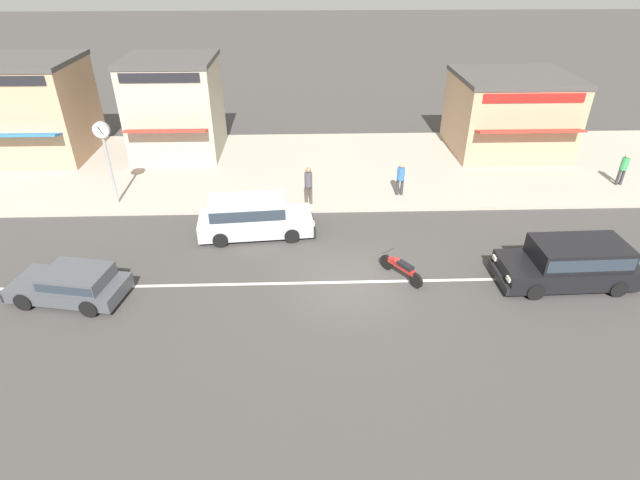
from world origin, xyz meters
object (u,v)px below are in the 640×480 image
(minivan_silver_3, at_px, (252,216))
(street_clock, at_px, (104,143))
(hatchback_dark_grey_1, at_px, (72,283))
(motorcycle_0, at_px, (401,267))
(pedestrian_by_shop, at_px, (624,167))
(minivan_black_0, at_px, (572,261))
(shopfront_mid_block, at_px, (175,106))
(pedestrian_mid_kerb, at_px, (401,177))
(pedestrian_near_clock, at_px, (308,183))
(shopfront_far_kios, at_px, (37,108))
(shopfront_corner_warung, at_px, (509,113))

(minivan_silver_3, distance_m, street_clock, 7.21)
(hatchback_dark_grey_1, height_order, motorcycle_0, hatchback_dark_grey_1)
(pedestrian_by_shop, bearing_deg, hatchback_dark_grey_1, -160.80)
(minivan_black_0, height_order, shopfront_mid_block, shopfront_mid_block)
(minivan_black_0, relative_size, minivan_silver_3, 1.00)
(hatchback_dark_grey_1, relative_size, pedestrian_mid_kerb, 2.61)
(pedestrian_near_clock, bearing_deg, pedestrian_mid_kerb, 10.46)
(motorcycle_0, height_order, shopfront_mid_block, shopfront_mid_block)
(pedestrian_near_clock, distance_m, pedestrian_mid_kerb, 4.28)
(pedestrian_mid_kerb, distance_m, shopfront_far_kios, 19.34)
(shopfront_corner_warung, distance_m, shopfront_mid_block, 18.01)
(pedestrian_by_shop, relative_size, shopfront_far_kios, 0.28)
(hatchback_dark_grey_1, height_order, minivan_silver_3, minivan_silver_3)
(street_clock, relative_size, pedestrian_by_shop, 2.36)
(hatchback_dark_grey_1, distance_m, pedestrian_mid_kerb, 14.08)
(shopfront_far_kios, bearing_deg, minivan_black_0, -28.56)
(minivan_silver_3, height_order, pedestrian_mid_kerb, pedestrian_mid_kerb)
(pedestrian_by_shop, bearing_deg, shopfront_mid_block, 166.89)
(pedestrian_mid_kerb, height_order, pedestrian_by_shop, pedestrian_by_shop)
(pedestrian_mid_kerb, bearing_deg, pedestrian_near_clock, -169.54)
(minivan_black_0, xyz_separation_m, street_clock, (-17.52, 6.47, 2.10))
(minivan_black_0, bearing_deg, pedestrian_near_clock, 145.78)
(shopfront_corner_warung, bearing_deg, pedestrian_by_shop, -50.77)
(hatchback_dark_grey_1, xyz_separation_m, pedestrian_by_shop, (22.86, 7.96, 0.47))
(minivan_silver_3, bearing_deg, motorcycle_0, -30.88)
(motorcycle_0, bearing_deg, pedestrian_mid_kerb, 80.69)
(minivan_black_0, distance_m, pedestrian_by_shop, 9.72)
(pedestrian_by_shop, bearing_deg, minivan_silver_3, -167.23)
(hatchback_dark_grey_1, xyz_separation_m, shopfront_mid_block, (0.89, 13.08, 2.10))
(pedestrian_near_clock, bearing_deg, hatchback_dark_grey_1, -140.79)
(minivan_silver_3, bearing_deg, hatchback_dark_grey_1, -144.14)
(hatchback_dark_grey_1, bearing_deg, street_clock, 95.92)
(hatchback_dark_grey_1, distance_m, street_clock, 7.25)
(minivan_black_0, bearing_deg, motorcycle_0, 175.58)
(pedestrian_near_clock, distance_m, shopfront_mid_block, 9.76)
(pedestrian_near_clock, relative_size, shopfront_mid_block, 0.33)
(minivan_black_0, relative_size, shopfront_mid_block, 0.91)
(hatchback_dark_grey_1, distance_m, minivan_silver_3, 6.92)
(motorcycle_0, xyz_separation_m, shopfront_far_kios, (-17.35, 12.14, 2.27))
(shopfront_corner_warung, height_order, shopfront_mid_block, shopfront_mid_block)
(pedestrian_near_clock, bearing_deg, shopfront_corner_warung, 30.11)
(motorcycle_0, height_order, pedestrian_mid_kerb, pedestrian_mid_kerb)
(shopfront_corner_warung, bearing_deg, pedestrian_near_clock, -149.89)
(minivan_silver_3, height_order, shopfront_mid_block, shopfront_mid_block)
(minivan_black_0, bearing_deg, shopfront_corner_warung, 80.53)
(minivan_black_0, xyz_separation_m, shopfront_far_kios, (-23.12, 12.58, 1.85))
(pedestrian_mid_kerb, distance_m, shopfront_corner_warung, 8.90)
(hatchback_dark_grey_1, bearing_deg, motorcycle_0, 4.14)
(shopfront_corner_warung, bearing_deg, shopfront_mid_block, 179.17)
(hatchback_dark_grey_1, distance_m, pedestrian_by_shop, 24.21)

